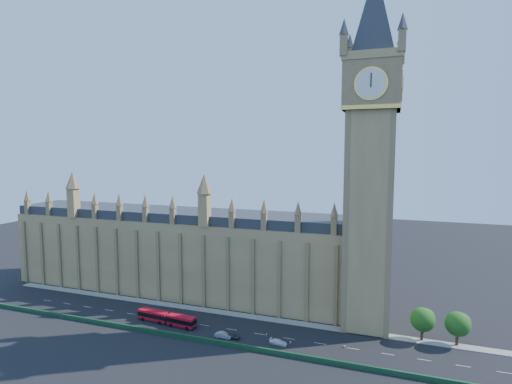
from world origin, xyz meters
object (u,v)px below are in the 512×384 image
(red_bus, at_px, (167,318))
(car_silver, at_px, (223,335))
(car_grey, at_px, (233,336))
(car_white, at_px, (278,342))

(red_bus, height_order, car_silver, red_bus)
(car_grey, height_order, car_white, car_grey)
(car_silver, bearing_deg, red_bus, 82.36)
(red_bus, height_order, car_grey, red_bus)
(car_grey, bearing_deg, car_white, -79.94)
(car_grey, relative_size, car_silver, 0.90)
(car_silver, xyz_separation_m, car_white, (14.35, 1.08, -0.07))
(car_silver, bearing_deg, car_grey, -77.87)
(car_silver, bearing_deg, car_white, -85.33)
(red_bus, bearing_deg, car_grey, -0.83)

